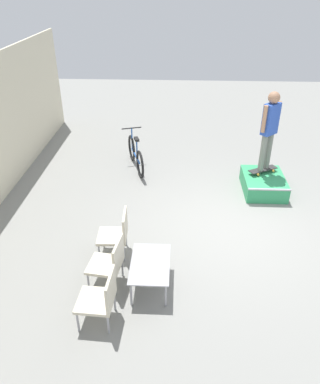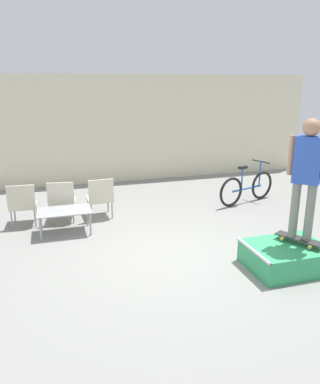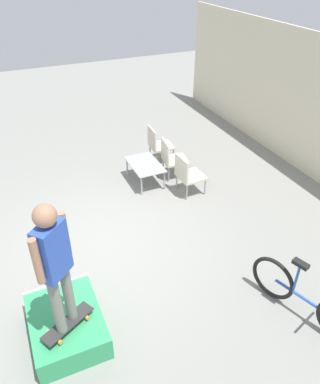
# 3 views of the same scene
# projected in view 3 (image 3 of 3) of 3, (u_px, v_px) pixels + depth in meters

# --- Properties ---
(ground_plane) EXTENTS (24.00, 24.00, 0.00)m
(ground_plane) POSITION_uv_depth(u_px,v_px,m) (100.00, 245.00, 6.64)
(ground_plane) COLOR gray
(skate_ramp_box) EXTENTS (1.23, 0.93, 0.40)m
(skate_ramp_box) POSITION_uv_depth(u_px,v_px,m) (67.00, 325.00, 5.04)
(skate_ramp_box) COLOR #339E60
(skate_ramp_box) RESTS_ON ground_plane
(skateboard_on_ramp) EXTENTS (0.52, 0.73, 0.07)m
(skateboard_on_ramp) POSITION_uv_depth(u_px,v_px,m) (68.00, 323.00, 4.74)
(skateboard_on_ramp) COLOR #2D2D2D
(skateboard_on_ramp) RESTS_ON skate_ramp_box
(person_skater) EXTENTS (0.41, 0.44, 1.83)m
(person_skater) POSITION_uv_depth(u_px,v_px,m) (54.00, 260.00, 4.13)
(person_skater) COLOR gray
(person_skater) RESTS_ON skateboard_on_ramp
(coffee_table) EXTENTS (1.00, 0.63, 0.46)m
(coffee_table) POSITION_uv_depth(u_px,v_px,m) (145.00, 166.00, 8.18)
(coffee_table) COLOR #9E9EA3
(coffee_table) RESTS_ON ground_plane
(patio_chair_left) EXTENTS (0.55, 0.55, 0.87)m
(patio_chair_left) POSITION_uv_depth(u_px,v_px,m) (158.00, 143.00, 8.94)
(patio_chair_left) COLOR #99999E
(patio_chair_left) RESTS_ON ground_plane
(patio_chair_center) EXTENTS (0.59, 0.59, 0.87)m
(patio_chair_center) POSITION_uv_depth(u_px,v_px,m) (171.00, 157.00, 8.36)
(patio_chair_center) COLOR #99999E
(patio_chair_center) RESTS_ON ground_plane
(patio_chair_right) EXTENTS (0.54, 0.54, 0.87)m
(patio_chair_right) POSITION_uv_depth(u_px,v_px,m) (187.00, 174.00, 7.77)
(patio_chair_right) COLOR #99999E
(patio_chair_right) RESTS_ON ground_plane
(bicycle) EXTENTS (1.69, 0.68, 0.97)m
(bicycle) POSITION_uv_depth(u_px,v_px,m) (305.00, 298.00, 5.18)
(bicycle) COLOR black
(bicycle) RESTS_ON ground_plane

